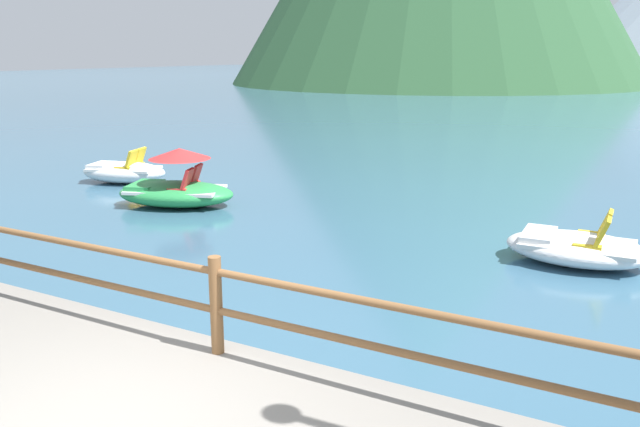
{
  "coord_description": "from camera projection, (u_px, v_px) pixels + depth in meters",
  "views": [
    {
      "loc": [
        3.49,
        -2.88,
        3.16
      ],
      "look_at": [
        -0.77,
        5.0,
        0.9
      ],
      "focal_mm": 35.98,
      "sensor_mm": 36.0,
      "label": 1
    }
  ],
  "objects": [
    {
      "name": "pedal_boat_3",
      "position": [
        576.0,
        247.0,
        9.82
      ],
      "size": [
        2.15,
        1.39,
        0.82
      ],
      "color": "white",
      "rests_on": "ground"
    },
    {
      "name": "dock_railing",
      "position": [
        216.0,
        294.0,
        5.92
      ],
      "size": [
        23.92,
        0.12,
        0.95
      ],
      "color": "brown",
      "rests_on": "promenade_dock"
    },
    {
      "name": "pedal_boat_1",
      "position": [
        124.0,
        171.0,
        15.93
      ],
      "size": [
        2.37,
        1.68,
        0.86
      ],
      "color": "white",
      "rests_on": "ground"
    },
    {
      "name": "ground_plane",
      "position": [
        604.0,
        106.0,
        38.97
      ],
      "size": [
        200.0,
        200.0,
        0.0
      ],
      "primitive_type": "plane",
      "color": "#38607A"
    },
    {
      "name": "pedal_boat_2",
      "position": [
        176.0,
        187.0,
        13.48
      ],
      "size": [
        2.78,
        2.1,
        1.23
      ],
      "color": "green",
      "rests_on": "ground"
    }
  ]
}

